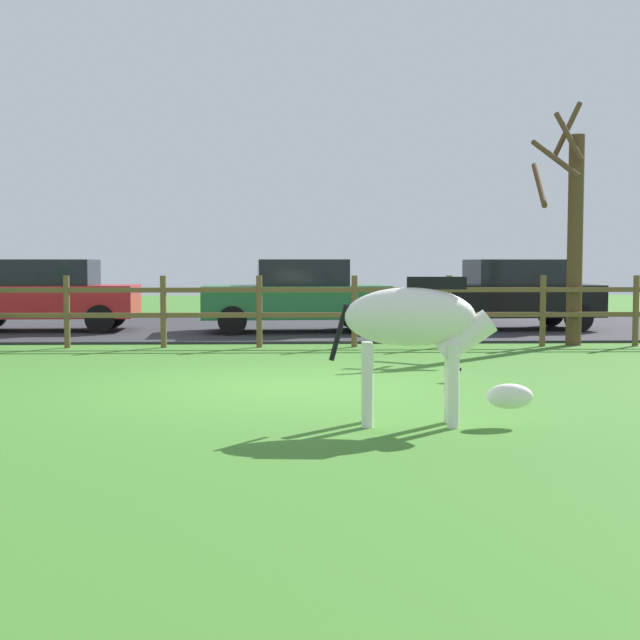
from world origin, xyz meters
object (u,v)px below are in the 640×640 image
object	(u,v)px
parked_car_black	(508,294)
zebra	(419,328)
bare_tree	(572,229)
parked_car_red	(46,294)
crow_on_grass	(453,373)
parked_car_green	(297,295)

from	to	relation	value
parked_car_black	zebra	bearing A→B (deg)	-108.22
bare_tree	parked_car_red	xyz separation A→B (m)	(-10.61, 3.21, -1.32)
zebra	crow_on_grass	xyz separation A→B (m)	(0.88, 2.90, -0.80)
parked_car_black	parked_car_green	xyz separation A→B (m)	(-4.72, -0.45, 0.00)
crow_on_grass	parked_car_green	world-z (taller)	parked_car_green
bare_tree	parked_car_black	xyz separation A→B (m)	(-0.38, 3.22, -1.32)
parked_car_red	zebra	bearing A→B (deg)	-59.07
bare_tree	parked_car_black	world-z (taller)	bare_tree
parked_car_black	parked_car_green	world-z (taller)	same
parked_car_red	parked_car_black	distance (m)	10.24
bare_tree	zebra	bearing A→B (deg)	-117.18
bare_tree	crow_on_grass	distance (m)	6.17
parked_car_red	parked_car_black	xyz separation A→B (m)	(10.24, 0.01, 0.00)
zebra	parked_car_red	xyz separation A→B (m)	(-6.60, 11.02, -0.08)
zebra	crow_on_grass	world-z (taller)	zebra
crow_on_grass	zebra	bearing A→B (deg)	-106.83
parked_car_black	parked_car_green	size ratio (longest dim) A/B	1.00
bare_tree	zebra	size ratio (longest dim) A/B	2.36
parked_car_green	parked_car_black	bearing A→B (deg)	5.44
parked_car_red	parked_car_green	distance (m)	5.53
bare_tree	zebra	xyz separation A→B (m)	(-4.01, -7.81, -1.24)
bare_tree	crow_on_grass	world-z (taller)	bare_tree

